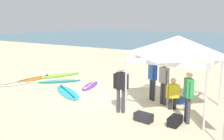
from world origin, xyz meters
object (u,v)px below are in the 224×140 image
at_px(gear_bag_near_tent, 175,121).
at_px(gear_bag_by_pole, 143,117).
at_px(surfboard_teal, 60,81).
at_px(person_grey, 164,80).
at_px(person_black, 121,86).
at_px(person_yellow, 173,92).
at_px(cooler_box, 181,98).
at_px(person_blue, 153,77).
at_px(person_green, 188,94).
at_px(surfboard_lime, 60,75).
at_px(canopy_tent, 178,46).
at_px(surfboard_purple, 90,86).
at_px(surfboard_white, 15,84).
at_px(surfboard_orange, 34,79).
at_px(surfboard_cyan, 67,92).

distance_m(gear_bag_near_tent, gear_bag_by_pole, 1.01).
distance_m(surfboard_teal, person_grey, 6.11).
bearing_deg(person_black, person_yellow, 41.25).
bearing_deg(cooler_box, person_blue, -167.45).
bearing_deg(person_green, person_blue, 139.87).
distance_m(surfboard_teal, surfboard_lime, 1.46).
distance_m(canopy_tent, surfboard_purple, 5.33).
distance_m(surfboard_white, gear_bag_by_pole, 7.70).
distance_m(surfboard_orange, person_green, 9.13).
bearing_deg(canopy_tent, surfboard_orange, 175.76).
height_order(surfboard_lime, person_yellow, person_yellow).
xyz_separation_m(surfboard_teal, person_blue, (5.42, -0.33, 0.95)).
xyz_separation_m(surfboard_cyan, surfboard_lime, (-2.72, 2.46, 0.00)).
xyz_separation_m(surfboard_teal, person_green, (7.33, -1.94, 0.95)).
xyz_separation_m(surfboard_purple, person_black, (3.10, -2.34, 0.95)).
bearing_deg(person_black, surfboard_teal, 155.86).
distance_m(surfboard_lime, person_blue, 6.63).
bearing_deg(person_black, surfboard_purple, 142.93).
bearing_deg(surfboard_lime, person_green, -19.91).
bearing_deg(surfboard_lime, cooler_box, -8.70).
height_order(surfboard_teal, cooler_box, cooler_box).
height_order(gear_bag_by_pole, cooler_box, cooler_box).
bearing_deg(canopy_tent, person_blue, 152.43).
relative_size(surfboard_purple, person_grey, 1.11).
xyz_separation_m(person_blue, person_yellow, (1.08, -0.62, -0.33)).
bearing_deg(surfboard_lime, surfboard_white, -102.19).
height_order(person_green, person_black, same).
bearing_deg(gear_bag_by_pole, person_blue, 106.25).
xyz_separation_m(person_grey, cooler_box, (0.54, 0.50, -0.79)).
bearing_deg(surfboard_lime, gear_bag_near_tent, -22.92).
bearing_deg(surfboard_white, surfboard_lime, 77.81).
distance_m(person_blue, person_yellow, 1.29).
height_order(surfboard_orange, person_yellow, person_yellow).
bearing_deg(surfboard_orange, person_black, -16.10).
bearing_deg(surfboard_orange, surfboard_lime, 66.26).
height_order(surfboard_orange, person_black, person_black).
xyz_separation_m(surfboard_teal, surfboard_cyan, (1.73, -1.39, -0.00)).
bearing_deg(person_blue, person_grey, -23.35).
bearing_deg(gear_bag_near_tent, surfboard_teal, 161.72).
height_order(surfboard_cyan, person_grey, person_grey).
relative_size(gear_bag_by_pole, cooler_box, 1.20).
height_order(surfboard_orange, person_green, person_green).
bearing_deg(surfboard_white, surfboard_orange, 91.73).
xyz_separation_m(surfboard_white, person_grey, (7.57, 1.03, 0.95)).
relative_size(person_grey, person_green, 1.00).
bearing_deg(surfboard_purple, person_black, -37.07).
distance_m(surfboard_white, surfboard_teal, 2.25).
bearing_deg(person_blue, person_yellow, -29.96).
xyz_separation_m(surfboard_lime, person_grey, (6.99, -1.66, 0.95)).
height_order(surfboard_teal, surfboard_cyan, same).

